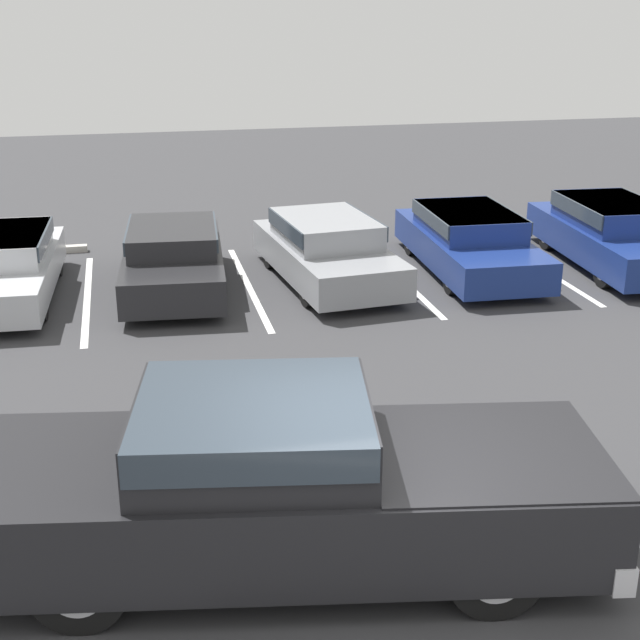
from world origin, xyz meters
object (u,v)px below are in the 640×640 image
(parked_sedan_b, at_px, (173,256))
(parked_sedan_a, at_px, (0,264))
(pickup_truck, at_px, (289,482))
(parked_sedan_e, at_px, (612,232))
(parked_sedan_d, at_px, (469,239))
(parked_sedan_c, at_px, (327,248))
(wheel_stop_curb, at_px, (45,250))

(parked_sedan_b, bearing_deg, parked_sedan_a, -88.21)
(pickup_truck, xyz_separation_m, parked_sedan_e, (8.13, 8.40, -0.17))
(pickup_truck, bearing_deg, parked_sedan_d, 68.57)
(parked_sedan_c, height_order, parked_sedan_e, parked_sedan_e)
(parked_sedan_a, height_order, wheel_stop_curb, parked_sedan_a)
(wheel_stop_curb, bearing_deg, parked_sedan_d, -20.58)
(pickup_truck, height_order, parked_sedan_a, pickup_truck)
(parked_sedan_a, relative_size, parked_sedan_c, 1.03)
(parked_sedan_c, relative_size, parked_sedan_d, 0.95)
(parked_sedan_e, bearing_deg, pickup_truck, -40.25)
(parked_sedan_a, relative_size, parked_sedan_b, 1.03)
(parked_sedan_b, bearing_deg, parked_sedan_d, 94.08)
(pickup_truck, distance_m, parked_sedan_d, 10.12)
(parked_sedan_b, relative_size, parked_sedan_c, 0.99)
(parked_sedan_c, bearing_deg, parked_sedan_d, 86.10)
(parked_sedan_a, bearing_deg, parked_sedan_b, 89.87)
(parked_sedan_b, height_order, parked_sedan_c, parked_sedan_c)
(pickup_truck, distance_m, parked_sedan_c, 8.89)
(parked_sedan_b, bearing_deg, parked_sedan_c, 91.71)
(parked_sedan_b, distance_m, parked_sedan_d, 5.70)
(parked_sedan_d, bearing_deg, parked_sedan_b, -88.07)
(parked_sedan_b, relative_size, parked_sedan_e, 0.92)
(pickup_truck, distance_m, wheel_stop_curb, 12.13)
(pickup_truck, relative_size, wheel_stop_curb, 3.58)
(parked_sedan_b, distance_m, wheel_stop_curb, 3.96)
(pickup_truck, relative_size, parked_sedan_b, 1.41)
(pickup_truck, height_order, parked_sedan_b, pickup_truck)
(parked_sedan_e, height_order, wheel_stop_curb, parked_sedan_e)
(parked_sedan_a, distance_m, parked_sedan_e, 11.63)
(parked_sedan_a, xyz_separation_m, parked_sedan_d, (8.72, -0.19, -0.00))
(parked_sedan_c, distance_m, wheel_stop_curb, 6.23)
(parked_sedan_a, distance_m, parked_sedan_b, 3.02)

